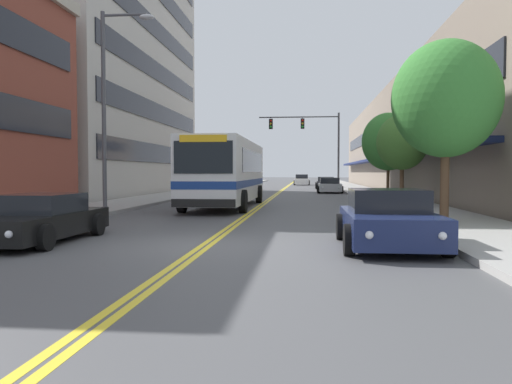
# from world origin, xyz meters

# --- Properties ---
(ground_plane) EXTENTS (240.00, 240.00, 0.00)m
(ground_plane) POSITION_xyz_m (0.00, 37.00, 0.00)
(ground_plane) COLOR #4C4C4F
(sidewalk_left) EXTENTS (3.45, 106.00, 0.15)m
(sidewalk_left) POSITION_xyz_m (-7.23, 37.00, 0.08)
(sidewalk_left) COLOR #9E9B96
(sidewalk_left) RESTS_ON ground_plane
(sidewalk_right) EXTENTS (3.45, 106.00, 0.15)m
(sidewalk_right) POSITION_xyz_m (7.23, 37.00, 0.08)
(sidewalk_right) COLOR #9E9B96
(sidewalk_right) RESTS_ON ground_plane
(centre_line) EXTENTS (0.34, 106.00, 0.01)m
(centre_line) POSITION_xyz_m (0.00, 37.00, 0.00)
(centre_line) COLOR yellow
(centre_line) RESTS_ON ground_plane
(office_tower_left) EXTENTS (12.08, 25.37, 22.25)m
(office_tower_left) POSITION_xyz_m (-15.19, 26.47, 11.13)
(office_tower_left) COLOR #BCB7AD
(office_tower_left) RESTS_ON ground_plane
(storefront_row_right) EXTENTS (9.10, 68.00, 9.25)m
(storefront_row_right) POSITION_xyz_m (13.18, 37.00, 4.62)
(storefront_row_right) COLOR gray
(storefront_row_right) RESTS_ON ground_plane
(city_bus) EXTENTS (2.95, 11.63, 3.26)m
(city_bus) POSITION_xyz_m (-1.64, 13.28, 1.84)
(city_bus) COLOR silver
(city_bus) RESTS_ON ground_plane
(car_black_parked_left_near) EXTENTS (2.11, 4.60, 1.20)m
(car_black_parked_left_near) POSITION_xyz_m (-4.31, 0.11, 0.56)
(car_black_parked_left_near) COLOR black
(car_black_parked_left_near) RESTS_ON ground_plane
(car_red_parked_left_mid) EXTENTS (2.19, 4.59, 1.18)m
(car_red_parked_left_mid) POSITION_xyz_m (-4.27, 29.84, 0.56)
(car_red_parked_left_mid) COLOR maroon
(car_red_parked_left_mid) RESTS_ON ground_plane
(car_navy_parked_right_foreground) EXTENTS (2.21, 4.20, 1.35)m
(car_navy_parked_right_foreground) POSITION_xyz_m (4.26, 0.04, 0.63)
(car_navy_parked_right_foreground) COLOR #19234C
(car_navy_parked_right_foreground) RESTS_ON ground_plane
(car_silver_parked_right_mid) EXTENTS (2.09, 4.41, 1.28)m
(car_silver_parked_right_mid) POSITION_xyz_m (4.29, 30.79, 0.59)
(car_silver_parked_right_mid) COLOR #B7B7BC
(car_silver_parked_right_mid) RESTS_ON ground_plane
(car_charcoal_parked_right_far) EXTENTS (2.12, 4.83, 1.25)m
(car_charcoal_parked_right_far) POSITION_xyz_m (4.34, 40.87, 0.59)
(car_charcoal_parked_right_far) COLOR #232328
(car_charcoal_parked_right_far) RESTS_ON ground_plane
(car_white_moving_lead) EXTENTS (2.15, 4.26, 1.44)m
(car_white_moving_lead) POSITION_xyz_m (1.70, 56.17, 0.66)
(car_white_moving_lead) COLOR white
(car_white_moving_lead) RESTS_ON ground_plane
(traffic_signal_mast) EXTENTS (7.26, 0.38, 7.07)m
(traffic_signal_mast) POSITION_xyz_m (2.80, 33.62, 5.07)
(traffic_signal_mast) COLOR #47474C
(traffic_signal_mast) RESTS_ON ground_plane
(street_lamp_left_near) EXTENTS (2.06, 0.28, 7.79)m
(street_lamp_left_near) POSITION_xyz_m (-5.03, 6.60, 4.61)
(street_lamp_left_near) COLOR #47474C
(street_lamp_left_near) RESTS_ON ground_plane
(street_tree_right_near) EXTENTS (3.38, 3.38, 5.77)m
(street_tree_right_near) POSITION_xyz_m (6.76, 4.70, 4.06)
(street_tree_right_near) COLOR brown
(street_tree_right_near) RESTS_ON sidewalk_right
(street_tree_right_mid) EXTENTS (2.60, 2.60, 4.57)m
(street_tree_right_mid) POSITION_xyz_m (7.25, 14.58, 3.28)
(street_tree_right_mid) COLOR brown
(street_tree_right_mid) RESTS_ON sidewalk_right
(street_tree_right_far) EXTENTS (3.55, 3.55, 5.61)m
(street_tree_right_far) POSITION_xyz_m (7.85, 22.74, 3.80)
(street_tree_right_far) COLOR brown
(street_tree_right_far) RESTS_ON sidewalk_right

